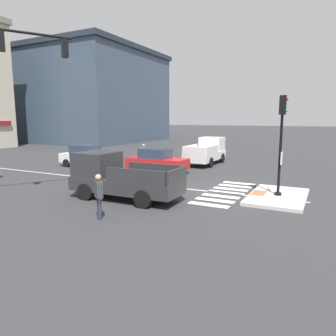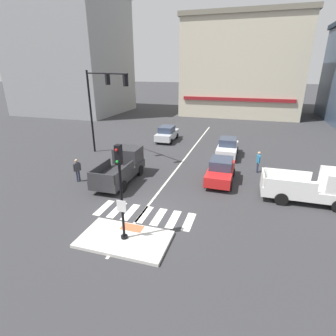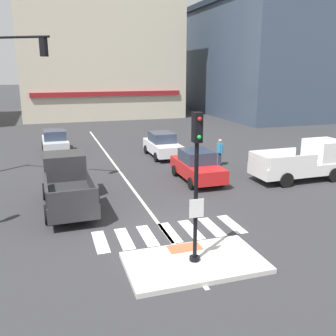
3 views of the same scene
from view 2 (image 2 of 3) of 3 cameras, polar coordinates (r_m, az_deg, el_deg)
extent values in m
plane|color=#333335|center=(14.81, -4.93, -9.73)|extent=(300.00, 300.00, 0.00)
cube|color=beige|center=(12.79, -9.47, -15.06)|extent=(4.18, 2.43, 0.15)
cube|color=#DB5B38|center=(13.38, -7.83, -12.77)|extent=(1.10, 0.60, 0.01)
cylinder|color=black|center=(12.71, -9.51, -14.56)|extent=(0.32, 0.32, 0.12)
cylinder|color=black|center=(11.76, -10.03, -7.30)|extent=(0.12, 0.12, 3.52)
cube|color=white|center=(11.78, -10.15, -8.22)|extent=(0.44, 0.03, 0.56)
cube|color=black|center=(10.92, -10.74, 2.86)|extent=(0.24, 0.28, 0.84)
sphere|color=red|center=(10.71, -11.22, 3.88)|extent=(0.12, 0.12, 0.12)
sphere|color=green|center=(10.86, -11.04, 1.35)|extent=(0.12, 0.12, 0.12)
cube|color=silver|center=(15.71, -13.80, -8.39)|extent=(0.44, 1.80, 0.01)
cube|color=silver|center=(15.33, -11.06, -8.93)|extent=(0.44, 1.80, 0.01)
cube|color=silver|center=(14.98, -8.19, -9.48)|extent=(0.44, 1.80, 0.01)
cube|color=silver|center=(14.68, -5.18, -10.03)|extent=(0.44, 1.80, 0.01)
cube|color=silver|center=(14.42, -2.04, -10.57)|extent=(0.44, 1.80, 0.01)
cube|color=silver|center=(14.20, 1.22, -11.10)|extent=(0.44, 1.80, 0.01)
cube|color=silver|center=(14.03, 4.58, -11.60)|extent=(0.44, 1.80, 0.01)
cube|color=silver|center=(23.59, 3.78, 2.20)|extent=(0.14, 28.00, 0.01)
cylinder|color=black|center=(25.61, -16.46, 11.45)|extent=(0.18, 0.18, 7.43)
cylinder|color=black|center=(22.52, -13.58, 19.42)|extent=(5.51, 3.32, 0.11)
cube|color=black|center=(22.26, -13.06, 18.29)|extent=(0.38, 0.39, 0.80)
sphere|color=gold|center=(22.34, -12.66, 18.32)|extent=(0.12, 0.12, 0.12)
cube|color=black|center=(20.10, -9.27, 18.32)|extent=(0.38, 0.39, 0.80)
sphere|color=gold|center=(20.19, -8.84, 18.35)|extent=(0.12, 0.12, 0.12)
cube|color=gray|center=(52.53, -20.28, 21.83)|extent=(17.06, 14.97, 19.06)
cube|color=beige|center=(52.36, 15.91, 19.99)|extent=(18.80, 18.69, 14.88)
cube|color=slate|center=(52.93, 16.84, 28.41)|extent=(19.36, 19.25, 0.70)
cube|color=maroon|center=(43.11, 14.80, 14.27)|extent=(16.92, 0.30, 0.50)
cube|color=white|center=(24.53, 12.83, 4.04)|extent=(1.71, 4.11, 0.70)
cube|color=#2D384C|center=(24.50, 12.98, 5.63)|extent=(1.49, 1.90, 0.64)
cylinder|color=black|center=(23.38, 14.51, 2.16)|extent=(0.18, 0.60, 0.60)
cylinder|color=black|center=(23.49, 10.47, 2.58)|extent=(0.18, 0.60, 0.60)
cylinder|color=black|center=(25.81, 14.85, 3.88)|extent=(0.18, 0.60, 0.60)
cylinder|color=black|center=(25.91, 11.18, 4.25)|extent=(0.18, 0.60, 0.60)
cube|color=silver|center=(29.23, -0.20, 7.23)|extent=(1.78, 4.13, 0.70)
cube|color=#2D384C|center=(28.94, -0.28, 8.45)|extent=(1.52, 1.93, 0.64)
cylinder|color=black|center=(30.73, -1.03, 7.23)|extent=(0.19, 0.60, 0.60)
cylinder|color=black|center=(30.29, 2.01, 7.02)|extent=(0.19, 0.60, 0.60)
cylinder|color=black|center=(28.38, -2.55, 6.07)|extent=(0.19, 0.60, 0.60)
cylinder|color=black|center=(27.91, 0.72, 5.83)|extent=(0.19, 0.60, 0.60)
cube|color=red|center=(18.78, 11.37, -1.04)|extent=(1.72, 4.11, 0.70)
cube|color=#2D384C|center=(18.69, 11.57, 1.03)|extent=(1.49, 1.91, 0.64)
cylinder|color=black|center=(17.69, 13.48, -3.85)|extent=(0.18, 0.60, 0.60)
cylinder|color=black|center=(17.84, 8.15, -3.25)|extent=(0.18, 0.60, 0.60)
cylinder|color=black|center=(20.04, 14.09, -0.94)|extent=(0.18, 0.60, 0.60)
cylinder|color=black|center=(20.17, 9.38, -0.43)|extent=(0.18, 0.60, 0.60)
cube|color=#2D2D30|center=(18.64, -10.55, -1.06)|extent=(2.02, 5.14, 0.60)
cube|color=#2D2D30|center=(19.71, -8.69, 2.90)|extent=(1.84, 1.74, 1.10)
cube|color=#2D384C|center=(20.40, -7.75, 3.81)|extent=(1.62, 0.12, 0.60)
cube|color=#2D2D30|center=(18.00, -14.63, -0.14)|extent=(0.19, 2.81, 0.60)
cube|color=#2D2D30|center=(17.20, -9.48, -0.73)|extent=(0.19, 2.81, 0.60)
cube|color=#2D2D30|center=(16.39, -14.48, -2.23)|extent=(1.80, 0.14, 0.60)
cylinder|color=black|center=(20.45, -10.87, 0.01)|extent=(0.26, 0.77, 0.76)
cylinder|color=black|center=(19.73, -6.11, -0.50)|extent=(0.26, 0.77, 0.76)
cylinder|color=black|center=(18.04, -15.03, -3.23)|extent=(0.26, 0.77, 0.76)
cylinder|color=black|center=(17.22, -9.78, -3.97)|extent=(0.26, 0.77, 0.76)
cube|color=white|center=(17.72, 27.83, -4.42)|extent=(5.13, 1.97, 0.60)
cube|color=white|center=(18.12, 24.53, -1.26)|extent=(2.81, 0.16, 0.60)
cube|color=white|center=(16.49, 25.24, -3.50)|extent=(2.81, 0.16, 0.60)
cube|color=white|center=(17.12, 20.00, -1.85)|extent=(0.12, 1.80, 0.60)
cylinder|color=black|center=(19.05, 31.85, -4.50)|extent=(0.76, 0.25, 0.76)
cylinder|color=black|center=(18.41, 22.94, -3.72)|extent=(0.76, 0.25, 0.76)
cylinder|color=black|center=(16.77, 23.49, -6.22)|extent=(0.76, 0.25, 0.76)
cylinder|color=#2D334C|center=(19.55, -19.23, -1.71)|extent=(0.12, 0.12, 0.82)
cylinder|color=#2D334C|center=(19.60, -18.79, -1.60)|extent=(0.12, 0.12, 0.82)
cube|color=#3F3F47|center=(19.33, -19.25, 0.29)|extent=(0.38, 0.42, 0.60)
cylinder|color=#3F3F47|center=(19.28, -19.87, 0.00)|extent=(0.09, 0.09, 0.56)
cylinder|color=#3F3F47|center=(19.41, -18.61, 0.30)|extent=(0.09, 0.09, 0.56)
sphere|color=tan|center=(19.19, -19.41, 1.52)|extent=(0.22, 0.22, 0.22)
cylinder|color=#2D334C|center=(21.36, 18.91, 0.23)|extent=(0.12, 0.12, 0.82)
cylinder|color=#2D334C|center=(21.21, 18.96, 0.08)|extent=(0.12, 0.12, 0.82)
cube|color=#338CBF|center=(21.06, 19.16, 1.96)|extent=(0.26, 0.38, 0.60)
cylinder|color=#338CBF|center=(21.29, 19.07, 2.03)|extent=(0.09, 0.09, 0.56)
cylinder|color=#338CBF|center=(20.86, 19.22, 1.63)|extent=(0.09, 0.09, 0.56)
sphere|color=tan|center=(20.93, 19.30, 3.10)|extent=(0.22, 0.22, 0.22)
camera|label=1|loc=(21.36, -51.45, 2.41)|focal=33.45mm
camera|label=3|loc=(9.06, -72.62, -5.36)|focal=40.17mm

